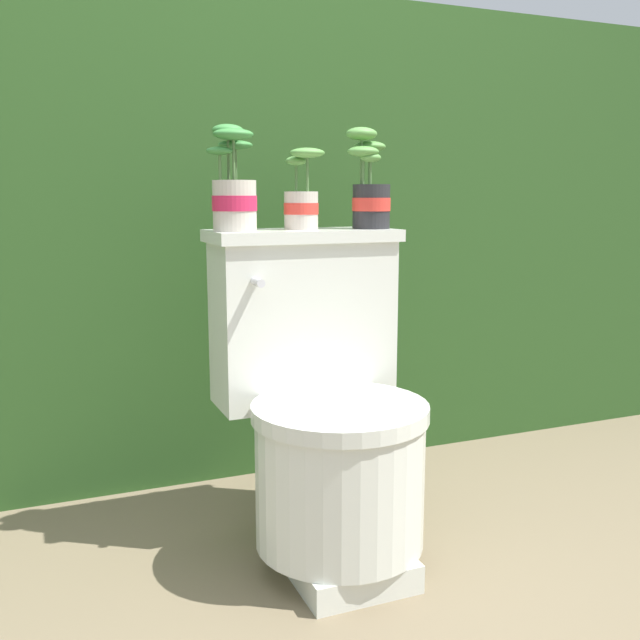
{
  "coord_description": "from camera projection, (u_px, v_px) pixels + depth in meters",
  "views": [
    {
      "loc": [
        -0.55,
        -1.46,
        0.89
      ],
      "look_at": [
        0.1,
        0.12,
        0.59
      ],
      "focal_mm": 40.0,
      "sensor_mm": 36.0,
      "label": 1
    }
  ],
  "objects": [
    {
      "name": "ground_plane",
      "position": [
        302.0,
        575.0,
        1.69
      ],
      "size": [
        12.0,
        12.0,
        0.0
      ],
      "primitive_type": "plane",
      "color": "#75664C"
    },
    {
      "name": "hedge_backdrop",
      "position": [
        194.0,
        235.0,
        2.54
      ],
      "size": [
        3.72,
        0.86,
        1.5
      ],
      "color": "#284C1E",
      "rests_on": "ground"
    },
    {
      "name": "potted_plant_middle",
      "position": [
        370.0,
        190.0,
        1.84
      ],
      "size": [
        0.13,
        0.11,
        0.26
      ],
      "color": "#262628",
      "rests_on": "toilet"
    },
    {
      "name": "potted_plant_left",
      "position": [
        234.0,
        191.0,
        1.71
      ],
      "size": [
        0.13,
        0.13,
        0.25
      ],
      "color": "beige",
      "rests_on": "toilet"
    },
    {
      "name": "potted_plant_midleft",
      "position": [
        302.0,
        200.0,
        1.81
      ],
      "size": [
        0.1,
        0.09,
        0.2
      ],
      "color": "beige",
      "rests_on": "toilet"
    },
    {
      "name": "toilet",
      "position": [
        324.0,
        413.0,
        1.75
      ],
      "size": [
        0.48,
        0.55,
        0.8
      ],
      "color": "silver",
      "rests_on": "ground"
    }
  ]
}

